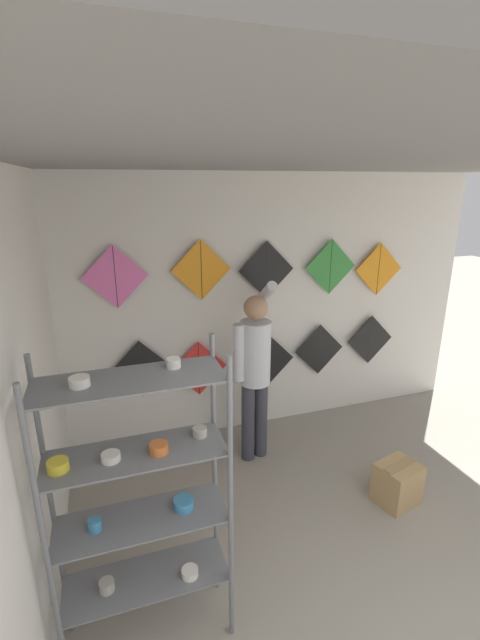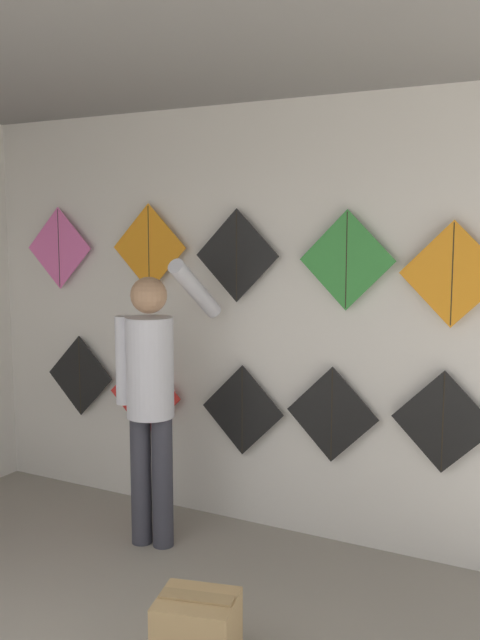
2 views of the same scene
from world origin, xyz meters
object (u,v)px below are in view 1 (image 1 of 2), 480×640
object	(u,v)px
kite_2	(268,360)
kite_4	(370,340)
cardboard_box	(397,483)
kite_8	(331,267)
kite_5	(115,277)
kite_7	(266,270)
kite_3	(319,350)
kite_6	(201,270)
shopkeeper	(255,364)
kite_9	(379,269)
shelf_rack	(139,492)
kite_0	(141,369)
kite_1	(199,368)

from	to	relation	value
kite_2	kite_4	xyz separation A→B (m)	(1.32, 0.00, 0.09)
cardboard_box	kite_8	bearing A→B (deg)	85.83
kite_5	kite_7	distance (m)	1.51
kite_2	kite_3	distance (m)	0.64
cardboard_box	kite_6	distance (m)	2.65
kite_4	kite_5	bearing A→B (deg)	180.00
shopkeeper	kite_4	size ratio (longest dim) A/B	2.99
kite_3	cardboard_box	bearing A→B (deg)	-91.32
cardboard_box	kite_9	distance (m)	2.32
kite_7	kite_8	bearing A→B (deg)	0.00
shopkeeper	kite_2	distance (m)	0.68
cardboard_box	kite_2	size ratio (longest dim) A/B	0.68
shelf_rack	kite_8	xyz separation A→B (m)	(2.31, 2.04, 0.75)
kite_6	kite_8	bearing A→B (deg)	0.00
kite_0	kite_7	xyz separation A→B (m)	(1.35, 0.00, 0.93)
cardboard_box	kite_2	world-z (taller)	kite_2
shopkeeper	kite_3	size ratio (longest dim) A/B	2.99
kite_2	kite_4	size ratio (longest dim) A/B	1.00
kite_2	kite_4	bearing A→B (deg)	0.00
kite_4	kite_6	world-z (taller)	kite_6
shelf_rack	shopkeeper	xyz separation A→B (m)	(1.24, 1.51, -0.03)
kite_9	kite_0	bearing A→B (deg)	180.00
kite_6	kite_8	distance (m)	1.45
shopkeeper	kite_5	bearing A→B (deg)	146.07
kite_7	kite_9	size ratio (longest dim) A/B	1.00
kite_0	kite_2	world-z (taller)	kite_0
kite_2	kite_5	bearing A→B (deg)	180.00
kite_1	kite_7	bearing A→B (deg)	0.00
kite_0	kite_1	size ratio (longest dim) A/B	1.00
kite_2	kite_9	world-z (taller)	kite_9
kite_0	shelf_rack	bearing A→B (deg)	-95.84
kite_3	kite_7	xyz separation A→B (m)	(-0.68, 0.00, 0.98)
kite_6	kite_7	bearing A→B (deg)	0.00
kite_1	kite_7	size ratio (longest dim) A/B	1.00
kite_0	kite_7	world-z (taller)	kite_7
kite_2	kite_5	size ratio (longest dim) A/B	1.00
kite_6	kite_9	size ratio (longest dim) A/B	1.00
kite_5	kite_0	bearing A→B (deg)	0.00
kite_3	kite_0	bearing A→B (deg)	180.00
cardboard_box	kite_5	distance (m)	3.14
kite_2	kite_5	world-z (taller)	kite_5
kite_0	kite_8	world-z (taller)	kite_8
kite_7	kite_9	bearing A→B (deg)	0.00
kite_4	shopkeeper	bearing A→B (deg)	-162.53
kite_0	kite_2	xyz separation A→B (m)	(1.39, 0.00, -0.10)
cardboard_box	kite_5	bearing A→B (deg)	144.19
shopkeeper	kite_5	world-z (taller)	kite_5
kite_2	kite_8	xyz separation A→B (m)	(0.71, 0.00, 1.01)
kite_6	kite_1	bearing A→B (deg)	180.00
shopkeeper	kite_3	distance (m)	1.14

